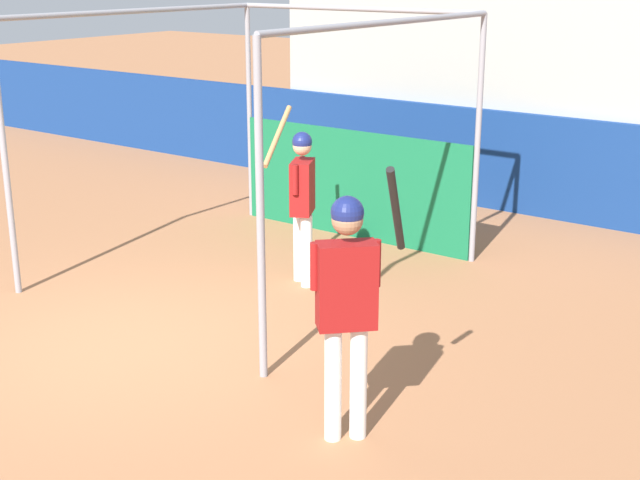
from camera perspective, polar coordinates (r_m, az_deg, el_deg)
The scene contains 7 objects.
ground_plane at distance 8.80m, azimuth -12.38°, elevation -6.52°, with size 60.00×60.00×0.00m, color #9E6642.
outfield_wall at distance 13.65m, azimuth 8.79°, elevation 5.40°, with size 24.00×0.12×1.46m.
bleacher_section at distance 15.32m, azimuth 12.65°, elevation 10.39°, with size 6.50×4.00×3.54m.
batting_cage at distance 11.06m, azimuth 0.05°, elevation 5.82°, with size 3.61×4.04×2.99m.
player_batter at distance 9.89m, azimuth -1.18°, elevation 3.00°, with size 0.75×0.78×1.93m.
player_waiting at distance 6.52m, azimuth 1.79°, elevation -3.45°, with size 0.61×0.75×2.17m.
baseball at distance 10.67m, azimuth 1.22°, elevation -1.61°, with size 0.07×0.07×0.07m.
Camera 1 is at (6.17, -5.21, 3.49)m, focal length 50.00 mm.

